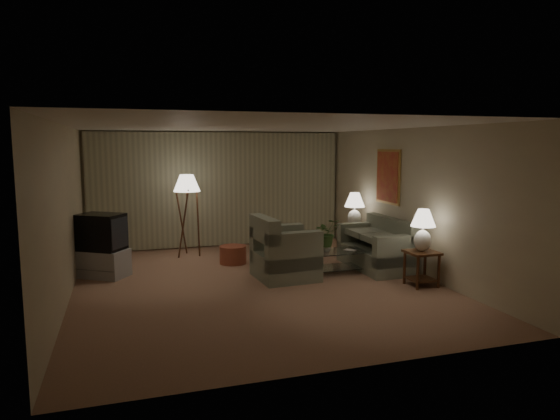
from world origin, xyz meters
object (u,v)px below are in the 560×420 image
at_px(crt_tv, 101,232).
at_px(coffee_table, 334,258).
at_px(table_lamp_far, 355,207).
at_px(ottoman, 233,255).
at_px(side_table_near, 422,262).
at_px(side_table_far, 354,236).
at_px(tv_cabinet, 103,263).
at_px(sofa, 375,249).
at_px(table_lamp_near, 423,226).
at_px(floor_lamp, 187,214).
at_px(armchair, 285,254).
at_px(vase, 326,247).

bearing_deg(crt_tv, coffee_table, 19.71).
distance_m(table_lamp_far, ottoman, 2.85).
xyz_separation_m(table_lamp_far, coffee_table, (-1.07, -1.35, -0.77)).
height_order(table_lamp_far, coffee_table, table_lamp_far).
xyz_separation_m(side_table_near, side_table_far, (-0.00, 2.60, -0.01)).
distance_m(side_table_far, table_lamp_far, 0.65).
height_order(side_table_far, ottoman, side_table_far).
distance_m(coffee_table, tv_cabinet, 4.25).
distance_m(sofa, ottoman, 2.85).
bearing_deg(table_lamp_far, table_lamp_near, -90.00).
bearing_deg(sofa, floor_lamp, -122.89).
bearing_deg(sofa, armchair, -84.64).
xyz_separation_m(side_table_near, table_lamp_far, (-0.00, 2.60, 0.64)).
xyz_separation_m(side_table_far, crt_tv, (-5.20, -0.33, 0.43)).
bearing_deg(floor_lamp, side_table_far, -14.87).
height_order(table_lamp_near, tv_cabinet, table_lamp_near).
bearing_deg(crt_tv, side_table_far, 37.23).
bearing_deg(side_table_far, coffee_table, -128.51).
distance_m(table_lamp_near, crt_tv, 5.68).
xyz_separation_m(tv_cabinet, vase, (3.98, -1.02, 0.25)).
relative_size(table_lamp_far, tv_cabinet, 0.74).
xyz_separation_m(sofa, tv_cabinet, (-5.05, 0.92, -0.13)).
bearing_deg(crt_tv, ottoman, 40.34).
relative_size(side_table_near, ottoman, 1.12).
xyz_separation_m(table_lamp_far, tv_cabinet, (-5.20, -0.33, -0.80)).
height_order(table_lamp_far, crt_tv, table_lamp_far).
distance_m(armchair, side_table_far, 2.50).
distance_m(side_table_near, ottoman, 3.74).
bearing_deg(ottoman, table_lamp_far, 0.75).
relative_size(crt_tv, vase, 5.79).
bearing_deg(armchair, side_table_near, -123.48).
bearing_deg(armchair, table_lamp_near, -123.48).
xyz_separation_m(side_table_far, ottoman, (-2.72, -0.04, -0.22)).
height_order(table_lamp_far, tv_cabinet, table_lamp_far).
relative_size(armchair, tv_cabinet, 1.16).
bearing_deg(armchair, vase, -88.69).
height_order(sofa, table_lamp_near, table_lamp_near).
relative_size(sofa, vase, 10.68).
distance_m(side_table_far, coffee_table, 1.73).
relative_size(crt_tv, ottoman, 1.75).
relative_size(coffee_table, ottoman, 2.20).
distance_m(side_table_near, table_lamp_far, 2.68).
relative_size(armchair, vase, 7.35).
bearing_deg(sofa, table_lamp_far, 173.34).
bearing_deg(vase, ottoman, 138.62).
relative_size(armchair, crt_tv, 1.27).
height_order(tv_cabinet, crt_tv, crt_tv).
height_order(armchair, ottoman, armchair).
distance_m(coffee_table, ottoman, 2.11).
bearing_deg(side_table_far, vase, -132.20).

